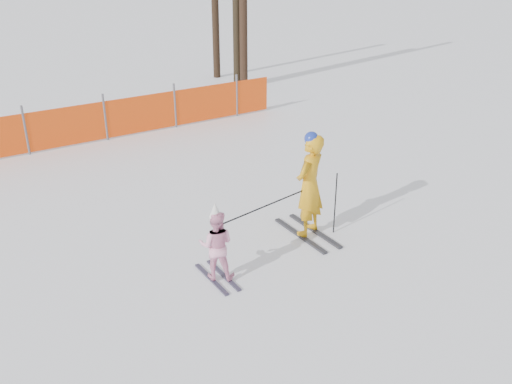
{
  "coord_description": "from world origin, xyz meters",
  "views": [
    {
      "loc": [
        -4.74,
        -6.99,
        5.09
      ],
      "look_at": [
        0.0,
        0.5,
        1.0
      ],
      "focal_mm": 40.0,
      "sensor_mm": 36.0,
      "label": 1
    }
  ],
  "objects": [
    {
      "name": "safety_fence",
      "position": [
        -2.93,
        7.24,
        0.56
      ],
      "size": [
        15.09,
        0.06,
        1.25
      ],
      "color": "#595960",
      "rests_on": "ground"
    },
    {
      "name": "child",
      "position": [
        -1.13,
        -0.13,
        0.62
      ],
      "size": [
        0.71,
        1.03,
        1.35
      ],
      "color": "black",
      "rests_on": "ground"
    },
    {
      "name": "ground",
      "position": [
        0.0,
        0.0,
        0.0
      ],
      "size": [
        120.0,
        120.0,
        0.0
      ],
      "primitive_type": "plane",
      "color": "white",
      "rests_on": "ground"
    },
    {
      "name": "adult",
      "position": [
        0.97,
        0.27,
        0.99
      ],
      "size": [
        0.81,
        1.49,
        1.98
      ],
      "color": "black",
      "rests_on": "ground"
    },
    {
      "name": "ski_poles",
      "position": [
        0.5,
        0.07,
        0.8
      ],
      "size": [
        2.44,
        0.37,
        1.18
      ],
      "color": "black",
      "rests_on": "ground"
    }
  ]
}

